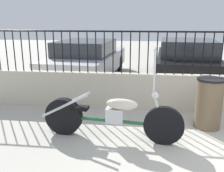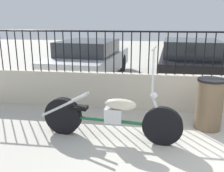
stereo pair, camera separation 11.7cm
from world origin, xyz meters
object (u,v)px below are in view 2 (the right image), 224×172
Objects in this scene: motorcycle_green at (103,116)px; trash_bin at (209,104)px; car_black at (190,60)px; car_silver at (90,59)px.

motorcycle_green is 1.93m from trash_bin.
motorcycle_green is 4.79m from car_black.
trash_bin is 3.71m from car_black.
trash_bin is at bearing -134.65° from car_silver.
trash_bin is at bearing -178.24° from car_black.
motorcycle_green reaches higher than car_black.
car_black is (0.19, 3.70, 0.20)m from trash_bin.
car_silver reaches higher than trash_bin.
motorcycle_green is 2.56× the size of trash_bin.
motorcycle_green is 0.57× the size of car_black.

